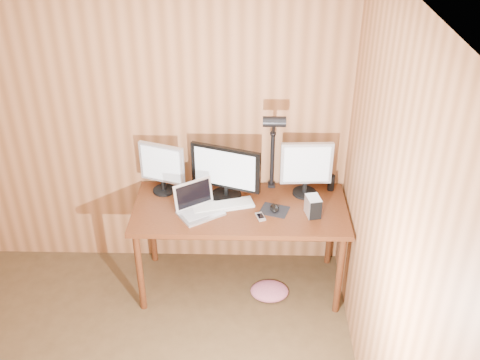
{
  "coord_description": "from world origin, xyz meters",
  "views": [
    {
      "loc": [
        1.01,
        -1.84,
        3.11
      ],
      "look_at": [
        0.93,
        1.58,
        1.02
      ],
      "focal_mm": 42.0,
      "sensor_mm": 36.0,
      "label": 1
    }
  ],
  "objects_px": {
    "phone": "(260,217)",
    "desk_lamp": "(273,141)",
    "desk": "(240,215)",
    "monitor_left": "(162,167)",
    "hard_drive": "(313,206)",
    "monitor_center": "(226,172)",
    "keyboard": "(223,206)",
    "mouse": "(275,208)",
    "laptop": "(198,205)",
    "monitor_right": "(306,167)",
    "speaker": "(331,183)"
  },
  "relations": [
    {
      "from": "monitor_left",
      "to": "phone",
      "type": "relative_size",
      "value": 3.58
    },
    {
      "from": "laptop",
      "to": "keyboard",
      "type": "height_order",
      "value": "laptop"
    },
    {
      "from": "phone",
      "to": "desk_lamp",
      "type": "height_order",
      "value": "desk_lamp"
    },
    {
      "from": "desk",
      "to": "monitor_center",
      "type": "xyz_separation_m",
      "value": [
        -0.11,
        0.07,
        0.34
      ]
    },
    {
      "from": "monitor_left",
      "to": "desk_lamp",
      "type": "height_order",
      "value": "desk_lamp"
    },
    {
      "from": "mouse",
      "to": "laptop",
      "type": "bearing_deg",
      "value": -144.54
    },
    {
      "from": "monitor_center",
      "to": "desk",
      "type": "bearing_deg",
      "value": -13.48
    },
    {
      "from": "desk",
      "to": "speaker",
      "type": "bearing_deg",
      "value": 15.15
    },
    {
      "from": "mouse",
      "to": "speaker",
      "type": "xyz_separation_m",
      "value": [
        0.45,
        0.3,
        0.04
      ]
    },
    {
      "from": "mouse",
      "to": "phone",
      "type": "bearing_deg",
      "value": -105.85
    },
    {
      "from": "monitor_right",
      "to": "laptop",
      "type": "bearing_deg",
      "value": -165.15
    },
    {
      "from": "monitor_left",
      "to": "mouse",
      "type": "height_order",
      "value": "monitor_left"
    },
    {
      "from": "hard_drive",
      "to": "monitor_right",
      "type": "bearing_deg",
      "value": 84.93
    },
    {
      "from": "monitor_right",
      "to": "monitor_left",
      "type": "bearing_deg",
      "value": 176.65
    },
    {
      "from": "laptop",
      "to": "hard_drive",
      "type": "distance_m",
      "value": 0.84
    },
    {
      "from": "keyboard",
      "to": "speaker",
      "type": "height_order",
      "value": "speaker"
    },
    {
      "from": "hard_drive",
      "to": "phone",
      "type": "bearing_deg",
      "value": 173.58
    },
    {
      "from": "monitor_center",
      "to": "desk_lamp",
      "type": "xyz_separation_m",
      "value": [
        0.35,
        0.07,
        0.23
      ]
    },
    {
      "from": "phone",
      "to": "desk_lamp",
      "type": "distance_m",
      "value": 0.57
    },
    {
      "from": "monitor_center",
      "to": "keyboard",
      "type": "relative_size",
      "value": 1.1
    },
    {
      "from": "desk",
      "to": "phone",
      "type": "height_order",
      "value": "phone"
    },
    {
      "from": "monitor_left",
      "to": "speaker",
      "type": "relative_size",
      "value": 3.17
    },
    {
      "from": "keyboard",
      "to": "monitor_left",
      "type": "bearing_deg",
      "value": 140.64
    },
    {
      "from": "monitor_center",
      "to": "hard_drive",
      "type": "distance_m",
      "value": 0.7
    },
    {
      "from": "speaker",
      "to": "phone",
      "type": "bearing_deg",
      "value": -144.9
    },
    {
      "from": "desk",
      "to": "monitor_right",
      "type": "distance_m",
      "value": 0.62
    },
    {
      "from": "laptop",
      "to": "keyboard",
      "type": "bearing_deg",
      "value": -14.36
    },
    {
      "from": "monitor_left",
      "to": "hard_drive",
      "type": "height_order",
      "value": "monitor_left"
    },
    {
      "from": "desk",
      "to": "monitor_right",
      "type": "xyz_separation_m",
      "value": [
        0.49,
        0.13,
        0.36
      ]
    },
    {
      "from": "monitor_center",
      "to": "phone",
      "type": "relative_size",
      "value": 4.61
    },
    {
      "from": "laptop",
      "to": "phone",
      "type": "bearing_deg",
      "value": -41.73
    },
    {
      "from": "hard_drive",
      "to": "phone",
      "type": "height_order",
      "value": "hard_drive"
    },
    {
      "from": "keyboard",
      "to": "speaker",
      "type": "bearing_deg",
      "value": 1.2
    },
    {
      "from": "hard_drive",
      "to": "keyboard",
      "type": "bearing_deg",
      "value": 159.65
    },
    {
      "from": "mouse",
      "to": "hard_drive",
      "type": "relative_size",
      "value": 0.71
    },
    {
      "from": "laptop",
      "to": "speaker",
      "type": "xyz_separation_m",
      "value": [
        1.02,
        0.32,
        0.01
      ]
    },
    {
      "from": "mouse",
      "to": "desk_lamp",
      "type": "relative_size",
      "value": 0.15
    },
    {
      "from": "keyboard",
      "to": "phone",
      "type": "distance_m",
      "value": 0.31
    },
    {
      "from": "monitor_center",
      "to": "phone",
      "type": "height_order",
      "value": "monitor_center"
    },
    {
      "from": "monitor_left",
      "to": "monitor_right",
      "type": "distance_m",
      "value": 1.1
    },
    {
      "from": "desk",
      "to": "monitor_left",
      "type": "relative_size",
      "value": 3.91
    },
    {
      "from": "mouse",
      "to": "speaker",
      "type": "height_order",
      "value": "speaker"
    },
    {
      "from": "keyboard",
      "to": "mouse",
      "type": "bearing_deg",
      "value": -21.93
    },
    {
      "from": "monitor_right",
      "to": "laptop",
      "type": "height_order",
      "value": "monitor_right"
    },
    {
      "from": "hard_drive",
      "to": "speaker",
      "type": "distance_m",
      "value": 0.39
    },
    {
      "from": "keyboard",
      "to": "desk_lamp",
      "type": "xyz_separation_m",
      "value": [
        0.37,
        0.21,
        0.44
      ]
    },
    {
      "from": "hard_drive",
      "to": "laptop",
      "type": "bearing_deg",
      "value": 165.61
    },
    {
      "from": "laptop",
      "to": "monitor_left",
      "type": "bearing_deg",
      "value": 103.77
    },
    {
      "from": "phone",
      "to": "desk_lamp",
      "type": "xyz_separation_m",
      "value": [
        0.09,
        0.34,
        0.44
      ]
    },
    {
      "from": "hard_drive",
      "to": "monitor_center",
      "type": "bearing_deg",
      "value": 147.84
    }
  ]
}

